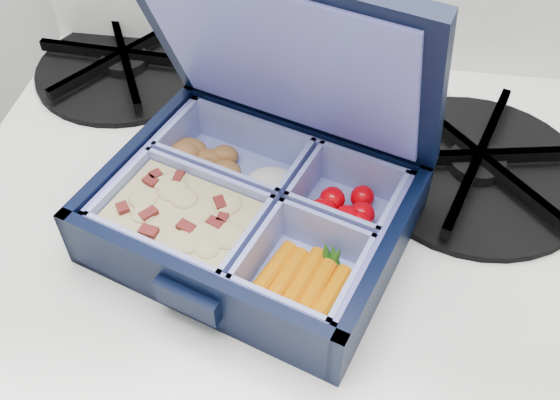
# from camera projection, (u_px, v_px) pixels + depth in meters

# --- Properties ---
(bento_box) EXTENTS (0.27, 0.24, 0.05)m
(bento_box) POSITION_uv_depth(u_px,v_px,m) (253.00, 213.00, 0.49)
(bento_box) COLOR black
(bento_box) RESTS_ON stove
(burner_grate) EXTENTS (0.24, 0.24, 0.03)m
(burner_grate) POSITION_uv_depth(u_px,v_px,m) (477.00, 161.00, 0.54)
(burner_grate) COLOR black
(burner_grate) RESTS_ON stove
(burner_grate_rear) EXTENTS (0.20, 0.20, 0.02)m
(burner_grate_rear) POSITION_uv_depth(u_px,v_px,m) (125.00, 62.00, 0.65)
(burner_grate_rear) COLOR black
(burner_grate_rear) RESTS_ON stove
(fork) EXTENTS (0.15, 0.15, 0.01)m
(fork) POSITION_uv_depth(u_px,v_px,m) (370.00, 143.00, 0.58)
(fork) COLOR silver
(fork) RESTS_ON stove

